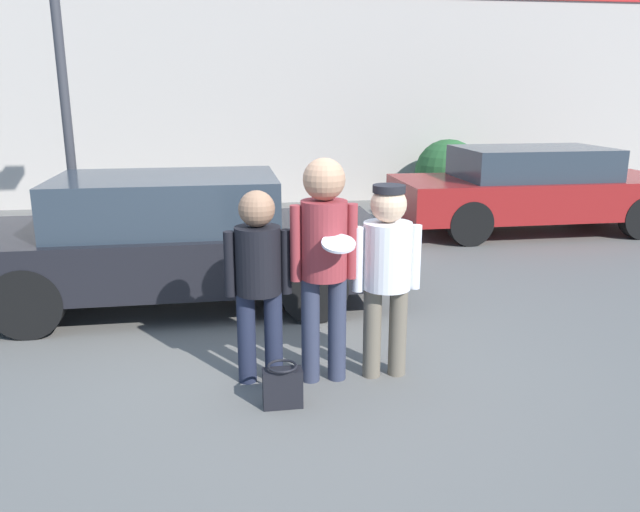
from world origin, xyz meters
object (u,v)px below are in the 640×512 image
Objects in this scene: person_left at (258,272)px; parked_car_far at (534,189)px; parked_car_near at (176,240)px; shrub at (448,172)px; person_right at (387,264)px; street_lamp at (72,17)px; handbag at (283,386)px; person_middle_with_frisbee at (324,249)px.

person_left is 6.99m from parked_car_far.
parked_car_near is 3.31× the size of shrub.
person_right is 1.19× the size of shrub.
handbag is at bearing -63.00° from street_lamp.
person_right is (1.04, -0.06, 0.04)m from person_left.
street_lamp is (-1.19, 1.58, 2.45)m from parked_car_near.
street_lamp is 7.90m from shrub.
person_middle_with_frisbee reaches higher than handbag.
parked_car_far is at bearing 52.18° from person_right.
parked_car_far is (4.93, 4.95, -0.21)m from person_left.
person_right is 2.83m from parked_car_near.
street_lamp is 3.80× the size of shrub.
person_left reaches higher than shrub.
person_left reaches higher than parked_car_far.
handbag is at bearing -70.21° from parked_car_near.
handbag is (2.11, -4.15, -3.03)m from street_lamp.
person_middle_with_frisbee is 4.95m from street_lamp.
handbag is (0.13, -0.47, -0.78)m from person_left.
person_right reaches higher than person_left.
street_lamp is at bearing 128.90° from person_right.
person_left reaches higher than parked_car_near.
street_lamp is (-2.50, 3.74, 2.07)m from person_middle_with_frisbee.
handbag is (0.92, -2.57, -0.57)m from parked_car_near.
street_lamp reaches higher than parked_car_far.
handbag is at bearing -117.78° from shrub.
person_right is 6.35m from parked_car_far.
shrub reaches higher than handbag.
parked_car_far is (5.72, 2.86, -0.00)m from parked_car_near.
street_lamp is 15.18× the size of handbag.
person_right is at bearing 24.56° from handbag.
person_middle_with_frisbee is 0.41× the size of parked_car_near.
person_right is 4.74× the size of handbag.
parked_car_near is (-0.79, 2.09, -0.20)m from person_left.
handbag is at bearing -74.13° from person_left.
shrub is at bearing 62.22° from handbag.
handbag is (-4.26, -8.08, -0.52)m from shrub.
person_right is 1.28m from handbag.
parked_car_near is 6.39m from parked_car_far.
shrub is (5.18, 5.51, -0.06)m from parked_car_near.
shrub is at bearing 46.79° from parked_car_near.
person_left is at bearing 176.63° from person_right.
parked_car_near is 0.87× the size of street_lamp.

